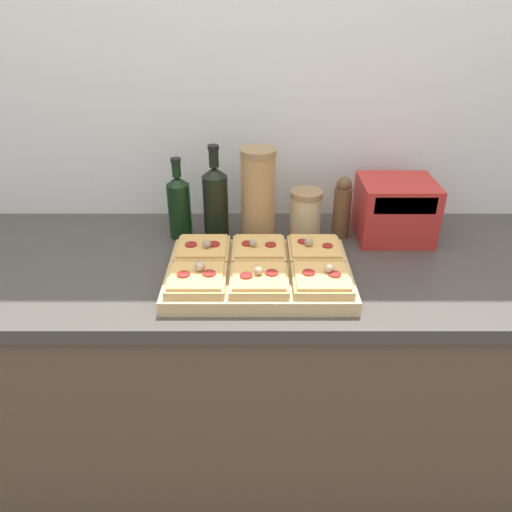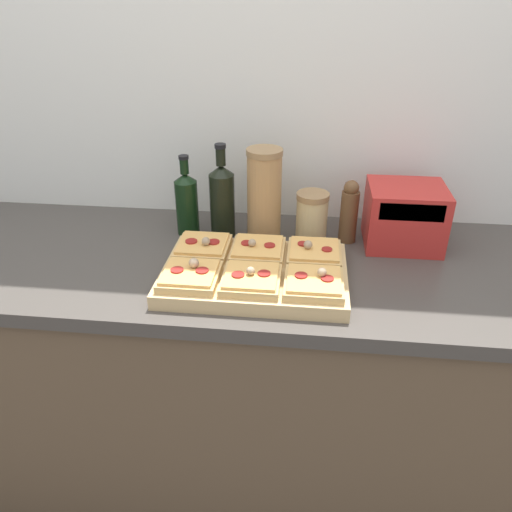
% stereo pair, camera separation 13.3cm
% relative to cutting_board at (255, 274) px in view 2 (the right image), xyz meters
% --- Properties ---
extents(wall_back, '(6.00, 0.06, 2.50)m').
position_rel_cutting_board_xyz_m(wall_back, '(-0.01, 0.47, 0.32)').
color(wall_back, silver).
rests_on(wall_back, ground_plane).
extents(kitchen_counter, '(2.63, 0.67, 0.91)m').
position_rel_cutting_board_xyz_m(kitchen_counter, '(-0.01, 0.11, -0.47)').
color(kitchen_counter, brown).
rests_on(kitchen_counter, ground_plane).
extents(cutting_board, '(0.48, 0.33, 0.04)m').
position_rel_cutting_board_xyz_m(cutting_board, '(0.00, 0.00, 0.00)').
color(cutting_board, tan).
rests_on(cutting_board, kitchen_counter).
extents(pizza_slice_back_left, '(0.15, 0.15, 0.05)m').
position_rel_cutting_board_xyz_m(pizza_slice_back_left, '(-0.16, 0.08, 0.03)').
color(pizza_slice_back_left, tan).
rests_on(pizza_slice_back_left, cutting_board).
extents(pizza_slice_back_center, '(0.15, 0.15, 0.05)m').
position_rel_cutting_board_xyz_m(pizza_slice_back_center, '(-0.00, 0.08, 0.03)').
color(pizza_slice_back_center, tan).
rests_on(pizza_slice_back_center, cutting_board).
extents(pizza_slice_back_right, '(0.15, 0.15, 0.05)m').
position_rel_cutting_board_xyz_m(pizza_slice_back_right, '(0.15, 0.08, 0.03)').
color(pizza_slice_back_right, tan).
rests_on(pizza_slice_back_right, cutting_board).
extents(pizza_slice_front_left, '(0.15, 0.15, 0.05)m').
position_rel_cutting_board_xyz_m(pizza_slice_front_left, '(-0.16, -0.08, 0.03)').
color(pizza_slice_front_left, tan).
rests_on(pizza_slice_front_left, cutting_board).
extents(pizza_slice_front_center, '(0.15, 0.15, 0.05)m').
position_rel_cutting_board_xyz_m(pizza_slice_front_center, '(-0.00, -0.08, 0.03)').
color(pizza_slice_front_center, tan).
rests_on(pizza_slice_front_center, cutting_board).
extents(pizza_slice_front_right, '(0.15, 0.15, 0.05)m').
position_rel_cutting_board_xyz_m(pizza_slice_front_right, '(0.16, -0.08, 0.03)').
color(pizza_slice_front_right, tan).
rests_on(pizza_slice_front_right, cutting_board).
extents(olive_oil_bottle, '(0.07, 0.07, 0.25)m').
position_rel_cutting_board_xyz_m(olive_oil_bottle, '(-0.24, 0.27, 0.08)').
color(olive_oil_bottle, black).
rests_on(olive_oil_bottle, kitchen_counter).
extents(wine_bottle, '(0.08, 0.08, 0.29)m').
position_rel_cutting_board_xyz_m(wine_bottle, '(-0.13, 0.27, 0.10)').
color(wine_bottle, black).
rests_on(wine_bottle, kitchen_counter).
extents(grain_jar_tall, '(0.11, 0.11, 0.28)m').
position_rel_cutting_board_xyz_m(grain_jar_tall, '(-0.00, 0.27, 0.12)').
color(grain_jar_tall, '#AD7F4C').
rests_on(grain_jar_tall, kitchen_counter).
extents(grain_jar_short, '(0.10, 0.10, 0.15)m').
position_rel_cutting_board_xyz_m(grain_jar_short, '(0.14, 0.27, 0.06)').
color(grain_jar_short, tan).
rests_on(grain_jar_short, kitchen_counter).
extents(pepper_mill, '(0.05, 0.05, 0.20)m').
position_rel_cutting_board_xyz_m(pepper_mill, '(0.26, 0.27, 0.08)').
color(pepper_mill, brown).
rests_on(pepper_mill, kitchen_counter).
extents(toaster_oven, '(0.25, 0.20, 0.18)m').
position_rel_cutting_board_xyz_m(toaster_oven, '(0.42, 0.27, 0.07)').
color(toaster_oven, red).
rests_on(toaster_oven, kitchen_counter).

